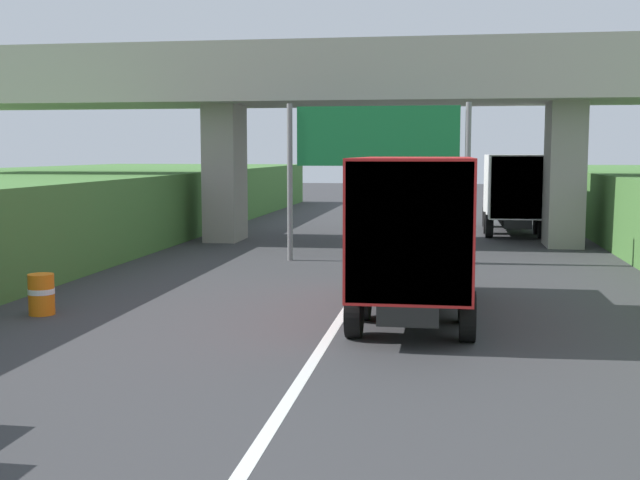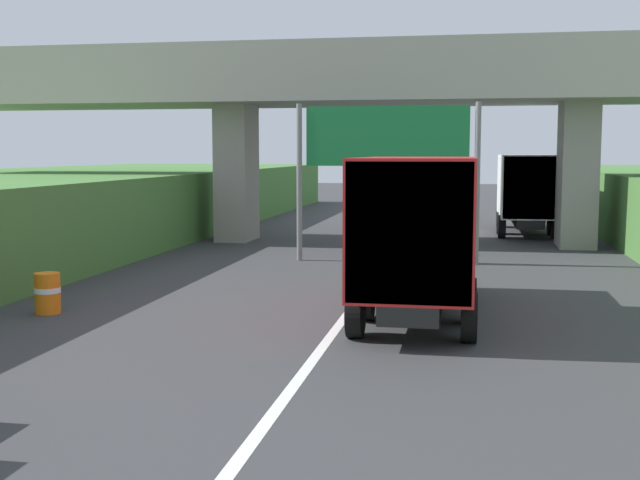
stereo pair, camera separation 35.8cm
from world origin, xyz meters
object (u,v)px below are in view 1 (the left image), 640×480
at_px(overhead_highway_sign, 377,146).
at_px(truck_red, 416,227).
at_px(construction_barrel_4, 41,294).
at_px(truck_black, 512,189).

distance_m(overhead_highway_sign, truck_red, 8.83).
bearing_deg(construction_barrel_4, overhead_highway_sign, 55.91).
height_order(overhead_highway_sign, construction_barrel_4, overhead_highway_sign).
height_order(overhead_highway_sign, truck_black, overhead_highway_sign).
bearing_deg(overhead_highway_sign, truck_red, -79.62).
bearing_deg(construction_barrel_4, truck_red, 8.08).
bearing_deg(truck_black, construction_barrel_4, -119.86).
distance_m(overhead_highway_sign, truck_black, 11.85).
bearing_deg(overhead_highway_sign, construction_barrel_4, -124.09).
xyz_separation_m(overhead_highway_sign, truck_black, (5.07, 10.56, -1.81)).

